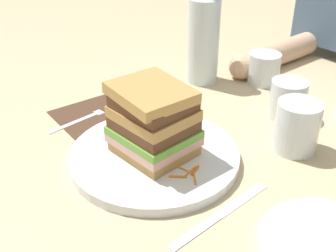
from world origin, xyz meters
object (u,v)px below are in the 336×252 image
(empty_tumbler_2, at_px, (264,68))
(side_plate, at_px, (329,248))
(empty_tumbler_0, at_px, (288,99))
(napkin_dark, at_px, (96,113))
(fork, at_px, (86,116))
(main_plate, at_px, (154,156))
(knife, at_px, (218,216))
(sandwich, at_px, (153,122))
(juice_glass, at_px, (296,129))
(water_bottle, at_px, (204,36))

(empty_tumbler_2, distance_m, side_plate, 0.52)
(empty_tumbler_0, bearing_deg, empty_tumbler_2, 146.71)
(napkin_dark, distance_m, fork, 0.02)
(main_plate, xyz_separation_m, fork, (-0.20, -0.02, -0.00))
(fork, relative_size, empty_tumbler_0, 2.16)
(knife, bearing_deg, sandwich, 175.64)
(fork, bearing_deg, main_plate, 5.00)
(side_plate, bearing_deg, main_plate, -170.57)
(juice_glass, xyz_separation_m, empty_tumbler_2, (-0.22, 0.17, -0.01))
(juice_glass, height_order, empty_tumbler_0, juice_glass)
(napkin_dark, xyz_separation_m, water_bottle, (0.01, 0.28, 0.11))
(side_plate, bearing_deg, empty_tumbler_0, 136.65)
(fork, bearing_deg, empty_tumbler_2, 74.89)
(sandwich, height_order, juice_glass, sandwich)
(empty_tumbler_0, relative_size, empty_tumbler_2, 1.06)
(knife, height_order, empty_tumbler_2, empty_tumbler_2)
(knife, height_order, juice_glass, juice_glass)
(napkin_dark, height_order, juice_glass, juice_glass)
(sandwich, bearing_deg, water_bottle, 123.74)
(water_bottle, xyz_separation_m, empty_tumbler_0, (0.23, 0.01, -0.07))
(fork, height_order, juice_glass, juice_glass)
(empty_tumbler_2, relative_size, side_plate, 0.40)
(knife, bearing_deg, napkin_dark, 177.28)
(fork, height_order, knife, fork)
(empty_tumbler_0, bearing_deg, water_bottle, -176.61)
(empty_tumbler_2, bearing_deg, knife, -56.98)
(water_bottle, bearing_deg, side_plate, -25.26)
(napkin_dark, height_order, empty_tumbler_0, empty_tumbler_0)
(juice_glass, relative_size, empty_tumbler_2, 1.25)
(empty_tumbler_2, bearing_deg, empty_tumbler_0, -33.29)
(water_bottle, xyz_separation_m, empty_tumbler_2, (0.10, 0.10, -0.07))
(sandwich, relative_size, empty_tumbler_0, 1.72)
(knife, bearing_deg, fork, -179.32)
(main_plate, bearing_deg, water_bottle, 123.80)
(sandwich, xyz_separation_m, water_bottle, (-0.19, 0.29, 0.03))
(empty_tumbler_0, bearing_deg, main_plate, -98.15)
(sandwich, height_order, empty_tumbler_0, sandwich)
(knife, height_order, water_bottle, water_bottle)
(juice_glass, distance_m, side_plate, 0.25)
(main_plate, bearing_deg, side_plate, 9.43)
(side_plate, bearing_deg, fork, -172.32)
(napkin_dark, bearing_deg, knife, -2.72)
(knife, xyz_separation_m, empty_tumbler_2, (-0.26, 0.40, 0.03))
(napkin_dark, bearing_deg, water_bottle, 87.29)
(main_plate, height_order, napkin_dark, main_plate)
(side_plate, bearing_deg, water_bottle, 154.74)
(main_plate, relative_size, empty_tumbler_2, 3.97)
(fork, bearing_deg, side_plate, 7.68)
(napkin_dark, distance_m, juice_glass, 0.39)
(main_plate, xyz_separation_m, empty_tumbler_2, (-0.09, 0.39, 0.03))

